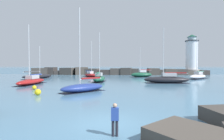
{
  "coord_description": "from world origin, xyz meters",
  "views": [
    {
      "loc": [
        0.59,
        -9.98,
        3.37
      ],
      "look_at": [
        -0.45,
        21.21,
        2.43
      ],
      "focal_mm": 28.0,
      "sensor_mm": 36.0,
      "label": 1
    }
  ],
  "objects_px": {
    "mooring_buoy_orange_near": "(38,92)",
    "person_on_rocks": "(115,118)",
    "lighthouse": "(192,57)",
    "sailboat_moored_0": "(31,81)",
    "sailboat_moored_1": "(99,78)",
    "sailboat_moored_3": "(198,76)",
    "sailboat_moored_4": "(142,74)",
    "mooring_buoy_far_side": "(34,87)",
    "sailboat_moored_2": "(38,76)",
    "sailboat_moored_6": "(167,79)",
    "sailboat_moored_7": "(91,75)",
    "sailboat_moored_8": "(83,87)"
  },
  "relations": [
    {
      "from": "person_on_rocks",
      "to": "sailboat_moored_3",
      "type": "bearing_deg",
      "value": 60.56
    },
    {
      "from": "sailboat_moored_3",
      "to": "sailboat_moored_7",
      "type": "relative_size",
      "value": 1.02
    },
    {
      "from": "sailboat_moored_1",
      "to": "sailboat_moored_8",
      "type": "distance_m",
      "value": 12.8
    },
    {
      "from": "sailboat_moored_0",
      "to": "sailboat_moored_4",
      "type": "height_order",
      "value": "sailboat_moored_0"
    },
    {
      "from": "sailboat_moored_2",
      "to": "mooring_buoy_orange_near",
      "type": "relative_size",
      "value": 8.96
    },
    {
      "from": "lighthouse",
      "to": "sailboat_moored_1",
      "type": "height_order",
      "value": "lighthouse"
    },
    {
      "from": "sailboat_moored_6",
      "to": "sailboat_moored_7",
      "type": "distance_m",
      "value": 22.76
    },
    {
      "from": "mooring_buoy_orange_near",
      "to": "sailboat_moored_0",
      "type": "bearing_deg",
      "value": 119.7
    },
    {
      "from": "sailboat_moored_2",
      "to": "mooring_buoy_far_side",
      "type": "bearing_deg",
      "value": -66.24
    },
    {
      "from": "sailboat_moored_4",
      "to": "mooring_buoy_far_side",
      "type": "bearing_deg",
      "value": -125.97
    },
    {
      "from": "mooring_buoy_orange_near",
      "to": "person_on_rocks",
      "type": "distance_m",
      "value": 13.9
    },
    {
      "from": "lighthouse",
      "to": "sailboat_moored_2",
      "type": "bearing_deg",
      "value": -157.17
    },
    {
      "from": "sailboat_moored_6",
      "to": "sailboat_moored_2",
      "type": "bearing_deg",
      "value": 161.92
    },
    {
      "from": "sailboat_moored_4",
      "to": "mooring_buoy_orange_near",
      "type": "xyz_separation_m",
      "value": [
        -15.33,
        -28.87,
        -0.39
      ]
    },
    {
      "from": "sailboat_moored_1",
      "to": "mooring_buoy_far_side",
      "type": "relative_size",
      "value": 12.81
    },
    {
      "from": "mooring_buoy_orange_near",
      "to": "person_on_rocks",
      "type": "bearing_deg",
      "value": -51.08
    },
    {
      "from": "sailboat_moored_2",
      "to": "sailboat_moored_7",
      "type": "distance_m",
      "value": 13.51
    },
    {
      "from": "sailboat_moored_4",
      "to": "person_on_rocks",
      "type": "height_order",
      "value": "sailboat_moored_4"
    },
    {
      "from": "lighthouse",
      "to": "sailboat_moored_0",
      "type": "bearing_deg",
      "value": -142.39
    },
    {
      "from": "lighthouse",
      "to": "mooring_buoy_orange_near",
      "type": "xyz_separation_m",
      "value": [
        -33.92,
        -41.23,
        -5.55
      ]
    },
    {
      "from": "sailboat_moored_1",
      "to": "sailboat_moored_3",
      "type": "distance_m",
      "value": 24.01
    },
    {
      "from": "sailboat_moored_1",
      "to": "sailboat_moored_8",
      "type": "bearing_deg",
      "value": -92.82
    },
    {
      "from": "lighthouse",
      "to": "sailboat_moored_8",
      "type": "height_order",
      "value": "lighthouse"
    },
    {
      "from": "mooring_buoy_far_side",
      "to": "sailboat_moored_4",
      "type": "bearing_deg",
      "value": 54.03
    },
    {
      "from": "sailboat_moored_2",
      "to": "sailboat_moored_7",
      "type": "bearing_deg",
      "value": 28.54
    },
    {
      "from": "sailboat_moored_2",
      "to": "mooring_buoy_far_side",
      "type": "height_order",
      "value": "sailboat_moored_2"
    },
    {
      "from": "sailboat_moored_6",
      "to": "mooring_buoy_orange_near",
      "type": "height_order",
      "value": "sailboat_moored_6"
    },
    {
      "from": "sailboat_moored_3",
      "to": "sailboat_moored_4",
      "type": "xyz_separation_m",
      "value": [
        -12.54,
        5.73,
        0.08
      ]
    },
    {
      "from": "sailboat_moored_2",
      "to": "person_on_rocks",
      "type": "distance_m",
      "value": 38.48
    },
    {
      "from": "sailboat_moored_6",
      "to": "mooring_buoy_orange_near",
      "type": "xyz_separation_m",
      "value": [
        -17.84,
        -13.27,
        -0.37
      ]
    },
    {
      "from": "sailboat_moored_0",
      "to": "sailboat_moored_1",
      "type": "bearing_deg",
      "value": 23.55
    },
    {
      "from": "mooring_buoy_far_side",
      "to": "sailboat_moored_8",
      "type": "bearing_deg",
      "value": -13.96
    },
    {
      "from": "sailboat_moored_2",
      "to": "sailboat_moored_7",
      "type": "xyz_separation_m",
      "value": [
        11.86,
        6.45,
        0.01
      ]
    },
    {
      "from": "sailboat_moored_2",
      "to": "sailboat_moored_8",
      "type": "relative_size",
      "value": 0.77
    },
    {
      "from": "sailboat_moored_4",
      "to": "mooring_buoy_far_side",
      "type": "relative_size",
      "value": 10.55
    },
    {
      "from": "sailboat_moored_4",
      "to": "mooring_buoy_orange_near",
      "type": "height_order",
      "value": "sailboat_moored_4"
    },
    {
      "from": "sailboat_moored_1",
      "to": "mooring_buoy_orange_near",
      "type": "distance_m",
      "value": 16.2
    },
    {
      "from": "sailboat_moored_1",
      "to": "sailboat_moored_6",
      "type": "height_order",
      "value": "sailboat_moored_6"
    },
    {
      "from": "sailboat_moored_0",
      "to": "person_on_rocks",
      "type": "bearing_deg",
      "value": -55.37
    },
    {
      "from": "sailboat_moored_4",
      "to": "sailboat_moored_6",
      "type": "xyz_separation_m",
      "value": [
        2.5,
        -15.59,
        -0.02
      ]
    },
    {
      "from": "sailboat_moored_8",
      "to": "mooring_buoy_orange_near",
      "type": "height_order",
      "value": "sailboat_moored_8"
    },
    {
      "from": "sailboat_moored_2",
      "to": "sailboat_moored_8",
      "type": "distance_m",
      "value": 24.99
    },
    {
      "from": "sailboat_moored_7",
      "to": "mooring_buoy_far_side",
      "type": "xyz_separation_m",
      "value": [
        -3.84,
        -24.67,
        -0.31
      ]
    },
    {
      "from": "sailboat_moored_4",
      "to": "sailboat_moored_8",
      "type": "relative_size",
      "value": 0.78
    },
    {
      "from": "mooring_buoy_orange_near",
      "to": "mooring_buoy_far_side",
      "type": "height_order",
      "value": "mooring_buoy_orange_near"
    },
    {
      "from": "sailboat_moored_4",
      "to": "lighthouse",
      "type": "bearing_deg",
      "value": 33.64
    },
    {
      "from": "mooring_buoy_far_side",
      "to": "sailboat_moored_7",
      "type": "bearing_deg",
      "value": 81.14
    },
    {
      "from": "sailboat_moored_7",
      "to": "sailboat_moored_4",
      "type": "bearing_deg",
      "value": -0.48
    },
    {
      "from": "sailboat_moored_7",
      "to": "sailboat_moored_8",
      "type": "xyz_separation_m",
      "value": [
        3.17,
        -26.42,
        -0.04
      ]
    },
    {
      "from": "lighthouse",
      "to": "sailboat_moored_6",
      "type": "height_order",
      "value": "lighthouse"
    }
  ]
}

